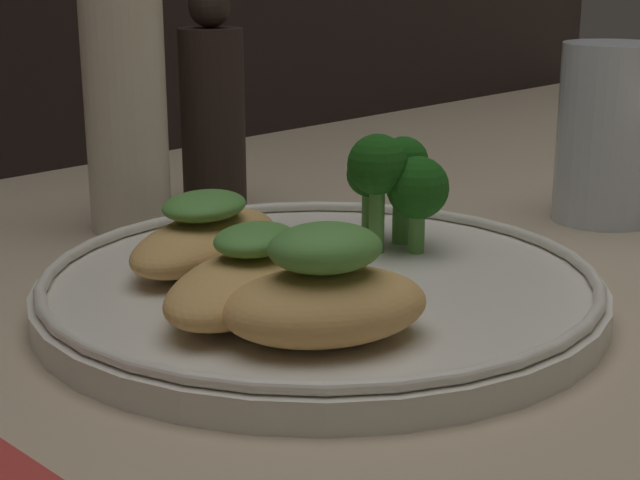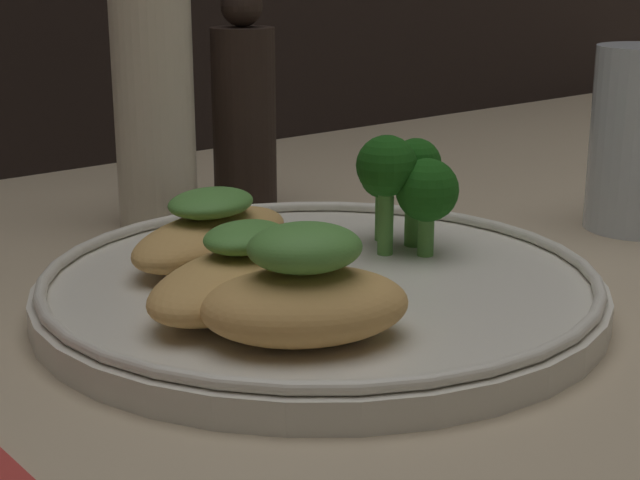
# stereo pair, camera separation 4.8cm
# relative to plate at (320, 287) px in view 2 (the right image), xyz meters

# --- Properties ---
(ground_plane) EXTENTS (1.80, 1.80, 0.01)m
(ground_plane) POSITION_rel_plate_xyz_m (0.00, 0.00, -0.01)
(ground_plane) COLOR tan
(plate) EXTENTS (0.28, 0.28, 0.02)m
(plate) POSITION_rel_plate_xyz_m (0.00, 0.00, 0.00)
(plate) COLOR silver
(plate) RESTS_ON ground_plane
(grilled_meat_front) EXTENTS (0.11, 0.09, 0.05)m
(grilled_meat_front) POSITION_rel_plate_xyz_m (-0.06, -0.06, 0.02)
(grilled_meat_front) COLOR tan
(grilled_meat_front) RESTS_ON plate
(grilled_meat_middle) EXTENTS (0.13, 0.09, 0.04)m
(grilled_meat_middle) POSITION_rel_plate_xyz_m (-0.05, -0.01, 0.02)
(grilled_meat_middle) COLOR tan
(grilled_meat_middle) RESTS_ON plate
(grilled_meat_back) EXTENTS (0.12, 0.08, 0.04)m
(grilled_meat_back) POSITION_rel_plate_xyz_m (-0.02, 0.06, 0.02)
(grilled_meat_back) COLOR tan
(grilled_meat_back) RESTS_ON plate
(broccoli_bunch) EXTENTS (0.05, 0.07, 0.06)m
(broccoli_bunch) POSITION_rel_plate_xyz_m (0.07, 0.01, 0.04)
(broccoli_bunch) COLOR #569942
(broccoli_bunch) RESTS_ON plate
(sauce_bottle) EXTENTS (0.05, 0.05, 0.18)m
(sauce_bottle) POSITION_rel_plate_xyz_m (0.02, 0.19, 0.07)
(sauce_bottle) COLOR beige
(sauce_bottle) RESTS_ON ground_plane
(pepper_grinder) EXTENTS (0.04, 0.04, 0.15)m
(pepper_grinder) POSITION_rel_plate_xyz_m (0.09, 0.19, 0.06)
(pepper_grinder) COLOR black
(pepper_grinder) RESTS_ON ground_plane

